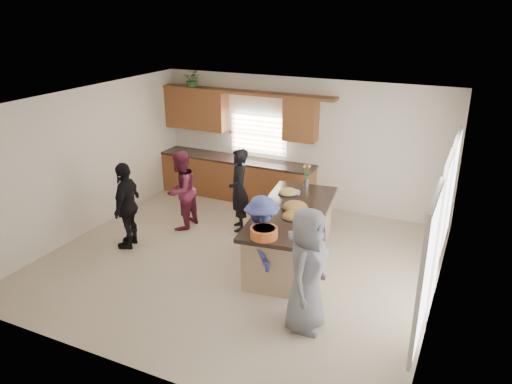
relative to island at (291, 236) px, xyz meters
The scene contains 18 objects.
floor 1.03m from the island, 151.00° to the right, with size 6.50×6.50×0.00m, color #BEAE8D.
room_shell 1.72m from the island, 151.00° to the right, with size 6.52×6.02×2.81m.
back_cabinetry 3.26m from the island, 134.87° to the left, with size 4.08×0.66×2.46m.
right_wall_glazing 2.64m from the island, 13.54° to the right, with size 0.06×4.00×2.25m.
island is the anchor object (origin of this frame).
platter_front 0.62m from the island, 65.20° to the right, with size 0.40×0.40×0.16m.
platter_mid 0.53m from the island, 71.29° to the left, with size 0.47×0.47×0.19m.
platter_back 0.92m from the island, 116.43° to the left, with size 0.39×0.39×0.16m.
salad_bowl 1.30m from the island, 89.83° to the right, with size 0.42×0.42×0.16m.
clear_cup 1.23m from the island, 69.26° to the right, with size 0.09×0.09×0.11m, color white.
plate_stack 0.92m from the island, 108.60° to the left, with size 0.23×0.23×0.05m, color #CB99DE.
flower_vase 1.45m from the island, 98.67° to the left, with size 0.14×0.14×0.42m.
potted_plant 4.65m from the island, 144.84° to the left, with size 0.39×0.34×0.44m, color #3A7B31.
woman_left_back 1.63m from the island, 151.91° to the left, with size 0.60×0.40×1.65m, color black.
woman_left_mid 2.51m from the island, behind, with size 0.77×0.60×1.59m, color maroon.
woman_left_front 3.03m from the island, 165.27° to the right, with size 0.95×0.40×1.62m, color black.
woman_right_back 0.99m from the island, 98.24° to the right, with size 0.97×0.56×1.50m, color #3E4487.
woman_right_front 1.98m from the island, 62.59° to the right, with size 0.87×0.57×1.78m, color slate.
Camera 1 is at (3.58, -6.88, 4.28)m, focal length 35.00 mm.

